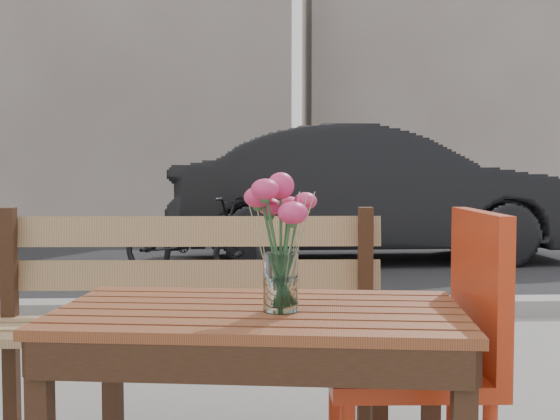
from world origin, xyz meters
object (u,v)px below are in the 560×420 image
(red_chair, at_px, (437,347))
(main_vase, at_px, (281,225))
(main_table, at_px, (259,348))
(parked_car, at_px, (372,194))
(bicycle, at_px, (192,237))

(red_chair, xyz_separation_m, main_vase, (-0.46, -0.12, 0.36))
(main_table, relative_size, main_vase, 3.17)
(main_vase, bearing_deg, parked_car, 77.99)
(parked_car, relative_size, bicycle, 3.06)
(bicycle, bearing_deg, main_vase, -146.48)
(main_vase, bearing_deg, main_table, 140.11)
(main_table, xyz_separation_m, red_chair, (0.51, 0.08, -0.02))
(red_chair, bearing_deg, main_vase, -73.15)
(main_table, height_order, main_vase, main_vase)
(parked_car, bearing_deg, bicycle, 120.30)
(main_table, xyz_separation_m, bicycle, (-0.60, 4.92, -0.17))
(main_vase, relative_size, parked_car, 0.08)
(main_table, relative_size, bicycle, 0.76)
(parked_car, distance_m, bicycle, 2.40)
(main_vase, height_order, parked_car, parked_car)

